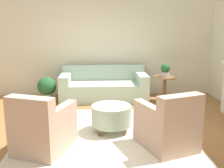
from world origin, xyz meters
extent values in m
plane|color=#996638|center=(0.00, 0.00, 0.00)|extent=(16.00, 16.00, 0.00)
cube|color=beige|center=(0.00, 2.73, 1.40)|extent=(9.33, 0.12, 2.80)
cube|color=beige|center=(0.00, 0.00, 0.01)|extent=(2.92, 2.54, 0.01)
cube|color=#9EB29E|center=(0.02, 2.12, 0.22)|extent=(2.15, 0.96, 0.44)
cube|color=#9EB29E|center=(0.02, 2.50, 0.64)|extent=(2.15, 0.20, 0.40)
cube|color=#9EB29E|center=(-0.93, 2.10, 0.55)|extent=(0.24, 0.92, 0.22)
cube|color=#9EB29E|center=(0.98, 2.10, 0.55)|extent=(0.24, 0.92, 0.22)
cube|color=brown|center=(0.02, 1.67, 0.03)|extent=(1.94, 0.05, 0.06)
cube|color=tan|center=(-0.92, -0.60, 0.22)|extent=(0.93, 1.03, 0.42)
cube|color=tan|center=(-1.03, -0.90, 0.67)|extent=(0.71, 0.42, 0.48)
cube|color=tan|center=(-0.66, -0.67, 0.56)|extent=(0.41, 0.81, 0.26)
cube|color=tan|center=(-1.16, -0.49, 0.56)|extent=(0.41, 0.81, 0.26)
cube|color=brown|center=(-0.78, -0.23, 0.04)|extent=(0.59, 0.26, 0.06)
cube|color=tan|center=(0.92, -0.60, 0.22)|extent=(0.93, 1.03, 0.42)
cube|color=tan|center=(1.03, -0.90, 0.67)|extent=(0.71, 0.42, 0.48)
cube|color=tan|center=(1.16, -0.49, 0.56)|extent=(0.41, 0.81, 0.26)
cube|color=tan|center=(0.66, -0.67, 0.56)|extent=(0.41, 0.81, 0.26)
cube|color=brown|center=(0.78, -0.23, 0.04)|extent=(0.59, 0.26, 0.06)
cylinder|color=#9EB29E|center=(0.11, 0.04, 0.30)|extent=(0.70, 0.70, 0.35)
cylinder|color=brown|center=(-0.10, -0.17, 0.07)|extent=(0.05, 0.05, 0.12)
cylinder|color=brown|center=(0.32, -0.17, 0.07)|extent=(0.05, 0.05, 0.12)
cylinder|color=brown|center=(-0.10, 0.25, 0.07)|extent=(0.05, 0.05, 0.12)
cylinder|color=brown|center=(0.32, 0.25, 0.07)|extent=(0.05, 0.05, 0.12)
cylinder|color=brown|center=(1.52, 1.89, 0.61)|extent=(0.56, 0.56, 0.03)
cylinder|color=brown|center=(1.52, 1.89, 0.30)|extent=(0.08, 0.08, 0.60)
cylinder|color=brown|center=(1.52, 1.89, 0.01)|extent=(0.31, 0.31, 0.03)
cylinder|color=beige|center=(1.52, 1.89, 0.68)|extent=(0.18, 0.18, 0.11)
sphere|color=#23562D|center=(1.52, 1.89, 0.83)|extent=(0.23, 0.23, 0.23)
cylinder|color=beige|center=(-1.39, 2.07, 0.09)|extent=(0.23, 0.23, 0.18)
sphere|color=#23562D|center=(-1.39, 2.07, 0.38)|extent=(0.46, 0.46, 0.46)
camera|label=1|loc=(-0.09, -4.32, 1.82)|focal=42.00mm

